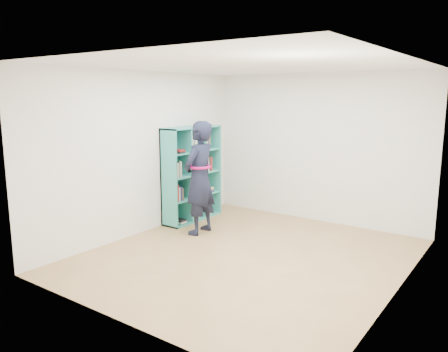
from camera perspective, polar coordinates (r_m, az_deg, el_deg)
The scene contains 9 objects.
floor at distance 6.21m, azimuth 3.04°, elevation -10.39°, with size 4.50×4.50×0.00m, color olive.
ceiling at distance 5.82m, azimuth 3.29°, elevation 14.28°, with size 4.50×4.50×0.00m, color white.
wall_left at distance 7.14m, azimuth -10.54°, elevation 2.95°, with size 0.02×4.50×2.60m, color silver.
wall_right at distance 5.11m, azimuth 22.45°, elevation -0.58°, with size 0.02×4.50×2.60m, color silver.
wall_back at distance 7.86m, azimuth 12.00°, elevation 3.56°, with size 4.00×0.02×2.60m, color silver.
wall_front at distance 4.19m, azimuth -13.58°, elevation -2.37°, with size 4.00×0.02×2.60m, color silver.
bookshelf at distance 7.82m, azimuth -4.36°, elevation 0.14°, with size 0.37×1.26×1.68m.
person at distance 6.99m, azimuth -3.23°, elevation -0.25°, with size 0.48×0.69×1.82m.
smartphone at distance 7.13m, azimuth -3.75°, elevation 0.92°, with size 0.04×0.09×0.14m.
Camera 1 is at (3.10, -4.91, 2.20)m, focal length 35.00 mm.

